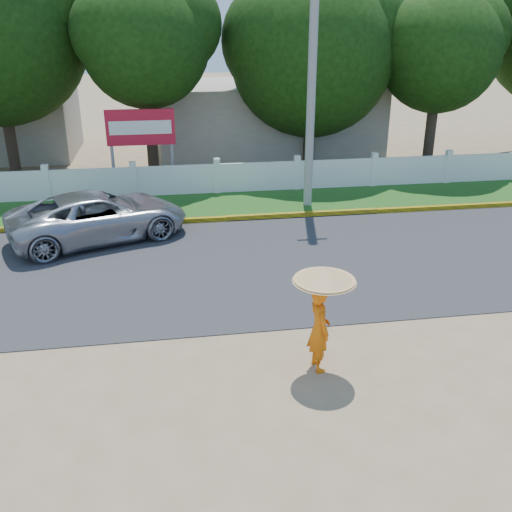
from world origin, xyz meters
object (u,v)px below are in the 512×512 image
Objects in this scene: vehicle at (99,216)px; monk_with_parasol at (322,304)px; utility_pole at (312,69)px; billboard at (141,132)px.

vehicle is 2.47× the size of monk_with_parasol.
billboard is at bearing 151.28° from utility_pole.
vehicle is 1.72× the size of billboard.
monk_with_parasol is 0.70× the size of billboard.
billboard is (-3.47, 12.73, 0.80)m from monk_with_parasol.
billboard is at bearing 105.23° from monk_with_parasol.
utility_pole reaches higher than vehicle.
utility_pole is 1.77× the size of vehicle.
utility_pole is at bearing -93.10° from vehicle.
billboard is (1.16, 5.26, 1.44)m from vehicle.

